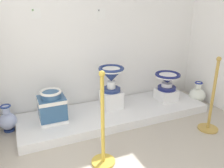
# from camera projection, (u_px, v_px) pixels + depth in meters

# --- Properties ---
(wall_back) EXTENTS (3.63, 0.06, 2.82)m
(wall_back) POSITION_uv_depth(u_px,v_px,m) (103.00, 20.00, 3.53)
(wall_back) COLOR white
(wall_back) RESTS_ON ground_plane
(display_platform) EXTENTS (2.85, 0.88, 0.12)m
(display_platform) POSITION_uv_depth(u_px,v_px,m) (115.00, 113.00, 3.57)
(display_platform) COLOR white
(display_platform) RESTS_ON ground_plane
(plinth_block_rightmost) EXTENTS (0.36, 0.35, 0.04)m
(plinth_block_rightmost) POSITION_uv_depth(u_px,v_px,m) (53.00, 119.00, 3.22)
(plinth_block_rightmost) COLOR white
(plinth_block_rightmost) RESTS_ON display_platform
(antique_toilet_rightmost) EXTENTS (0.37, 0.32, 0.40)m
(antique_toilet_rightmost) POSITION_uv_depth(u_px,v_px,m) (52.00, 104.00, 3.15)
(antique_toilet_rightmost) COLOR #345B85
(antique_toilet_rightmost) RESTS_ON plinth_block_rightmost
(plinth_block_central_ornate) EXTENTS (0.30, 0.28, 0.27)m
(plinth_block_central_ornate) POSITION_uv_depth(u_px,v_px,m) (111.00, 99.00, 3.57)
(plinth_block_central_ornate) COLOR white
(plinth_block_central_ornate) RESTS_ON display_platform
(antique_toilet_central_ornate) EXTENTS (0.38, 0.38, 0.38)m
(antique_toilet_central_ornate) POSITION_uv_depth(u_px,v_px,m) (111.00, 75.00, 3.44)
(antique_toilet_central_ornate) COLOR navy
(antique_toilet_central_ornate) RESTS_ON plinth_block_central_ornate
(plinth_block_leftmost) EXTENTS (0.30, 0.31, 0.18)m
(plinth_block_leftmost) POSITION_uv_depth(u_px,v_px,m) (166.00, 95.00, 3.87)
(plinth_block_leftmost) COLOR white
(plinth_block_leftmost) RESTS_ON display_platform
(antique_toilet_leftmost) EXTENTS (0.41, 0.41, 0.28)m
(antique_toilet_leftmost) POSITION_uv_depth(u_px,v_px,m) (167.00, 79.00, 3.78)
(antique_toilet_leftmost) COLOR navy
(antique_toilet_leftmost) RESTS_ON plinth_block_leftmost
(info_placard_first) EXTENTS (0.12, 0.01, 0.14)m
(info_placard_first) POSITION_uv_depth(u_px,v_px,m) (36.00, 13.00, 3.09)
(info_placard_first) COLOR white
(info_placard_second) EXTENTS (0.13, 0.01, 0.15)m
(info_placard_second) POSITION_uv_depth(u_px,v_px,m) (101.00, 13.00, 3.45)
(info_placard_second) COLOR white
(decorative_vase_spare) EXTENTS (0.24, 0.24, 0.38)m
(decorative_vase_spare) POSITION_uv_depth(u_px,v_px,m) (8.00, 120.00, 3.15)
(decorative_vase_spare) COLOR navy
(decorative_vase_spare) RESTS_ON ground_plane
(decorative_vase_corner) EXTENTS (0.28, 0.28, 0.39)m
(decorative_vase_corner) POSITION_uv_depth(u_px,v_px,m) (197.00, 95.00, 4.02)
(decorative_vase_corner) COLOR navy
(decorative_vase_corner) RESTS_ON ground_plane
(stanchion_post_near_left) EXTENTS (0.26, 0.26, 1.07)m
(stanchion_post_near_left) POSITION_uv_depth(u_px,v_px,m) (103.00, 138.00, 2.47)
(stanchion_post_near_left) COLOR gold
(stanchion_post_near_left) RESTS_ON ground_plane
(stanchion_post_near_right) EXTENTS (0.27, 0.27, 1.04)m
(stanchion_post_near_right) POSITION_uv_depth(u_px,v_px,m) (211.00, 110.00, 3.14)
(stanchion_post_near_right) COLOR #B68F3F
(stanchion_post_near_right) RESTS_ON ground_plane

